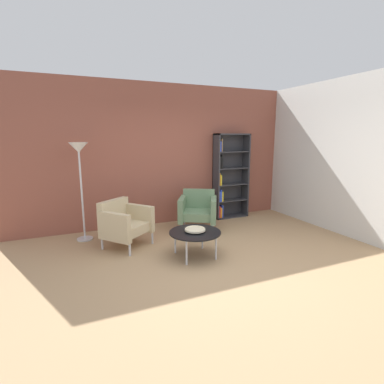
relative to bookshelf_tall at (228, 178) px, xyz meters
name	(u,v)px	position (x,y,z in m)	size (l,w,h in m)	color
ground_plane	(219,267)	(-1.44, -2.26, -0.92)	(8.32, 8.32, 0.00)	tan
brick_back_panel	(165,155)	(-1.44, 0.20, 0.53)	(6.40, 0.12, 2.90)	brown
plaster_right_partition	(338,157)	(1.42, -1.66, 0.53)	(0.12, 5.20, 2.90)	silver
bookshelf_tall	(228,178)	(0.00, 0.00, 0.00)	(0.80, 0.30, 1.90)	#333338
coffee_table_low	(195,233)	(-1.61, -1.77, -0.55)	(0.80, 0.80, 0.40)	black
decorative_bowl	(195,229)	(-1.61, -1.77, -0.48)	(0.32, 0.32, 0.05)	beige
armchair_spare_guest	(198,209)	(-1.02, -0.58, -0.50)	(0.93, 0.91, 0.78)	slate
armchair_near_window	(124,222)	(-2.53, -0.90, -0.50)	(0.95, 0.94, 0.78)	#C6B289
floor_lamp_torchiere	(79,159)	(-3.14, -0.30, 0.53)	(0.32, 0.32, 1.74)	silver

